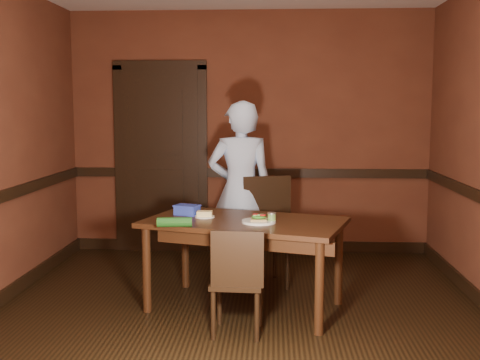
# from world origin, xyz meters

# --- Properties ---
(floor) EXTENTS (4.00, 4.50, 0.01)m
(floor) POSITION_xyz_m (0.00, 0.00, 0.00)
(floor) COLOR black
(floor) RESTS_ON ground
(wall_back) EXTENTS (4.00, 0.02, 2.70)m
(wall_back) POSITION_xyz_m (0.00, 2.25, 1.35)
(wall_back) COLOR #5C2D1C
(wall_back) RESTS_ON ground
(wall_front) EXTENTS (4.00, 0.02, 2.70)m
(wall_front) POSITION_xyz_m (0.00, -2.25, 1.35)
(wall_front) COLOR #5C2D1C
(wall_front) RESTS_ON ground
(dado_back) EXTENTS (4.00, 0.03, 0.10)m
(dado_back) POSITION_xyz_m (0.00, 2.23, 0.90)
(dado_back) COLOR black
(dado_back) RESTS_ON ground
(baseboard_back) EXTENTS (4.00, 0.03, 0.12)m
(baseboard_back) POSITION_xyz_m (0.00, 2.23, 0.06)
(baseboard_back) COLOR black
(baseboard_back) RESTS_ON ground
(door) EXTENTS (1.05, 0.07, 2.20)m
(door) POSITION_xyz_m (-1.00, 2.22, 1.09)
(door) COLOR black
(door) RESTS_ON ground
(dining_table) EXTENTS (1.76, 1.30, 0.73)m
(dining_table) POSITION_xyz_m (0.04, 0.28, 0.37)
(dining_table) COLOR black
(dining_table) RESTS_ON floor
(chair_far) EXTENTS (0.57, 0.57, 0.99)m
(chair_far) POSITION_xyz_m (0.15, 0.93, 0.50)
(chair_far) COLOR black
(chair_far) RESTS_ON floor
(chair_near) EXTENTS (0.39, 0.39, 0.79)m
(chair_near) POSITION_xyz_m (0.02, -0.27, 0.40)
(chair_near) COLOR black
(chair_near) RESTS_ON floor
(person) EXTENTS (0.67, 0.49, 1.70)m
(person) POSITION_xyz_m (-0.04, 1.16, 0.85)
(person) COLOR silver
(person) RESTS_ON floor
(sandwich_plate) EXTENTS (0.27, 0.27, 0.07)m
(sandwich_plate) POSITION_xyz_m (0.16, 0.17, 0.75)
(sandwich_plate) COLOR white
(sandwich_plate) RESTS_ON dining_table
(sauce_jar) EXTENTS (0.07, 0.07, 0.08)m
(sauce_jar) POSITION_xyz_m (0.26, 0.18, 0.78)
(sauce_jar) COLOR olive
(sauce_jar) RESTS_ON dining_table
(cheese_saucer) EXTENTS (0.17, 0.17, 0.05)m
(cheese_saucer) POSITION_xyz_m (-0.29, 0.37, 0.75)
(cheese_saucer) COLOR white
(cheese_saucer) RESTS_ON dining_table
(food_tub) EXTENTS (0.24, 0.20, 0.08)m
(food_tub) POSITION_xyz_m (-0.45, 0.47, 0.78)
(food_tub) COLOR #3046BF
(food_tub) RESTS_ON dining_table
(wrapped_veg) EXTENTS (0.27, 0.10, 0.07)m
(wrapped_veg) POSITION_xyz_m (-0.48, -0.04, 0.77)
(wrapped_veg) COLOR #1A4E17
(wrapped_veg) RESTS_ON dining_table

